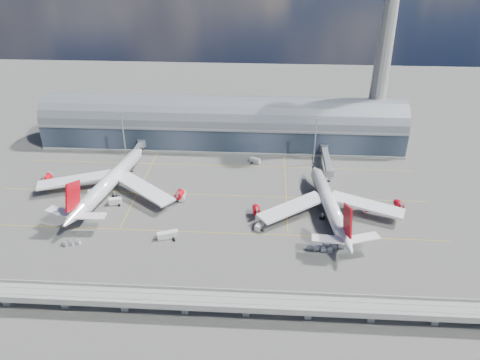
# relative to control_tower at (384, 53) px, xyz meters

# --- Properties ---
(ground) EXTENTS (500.00, 500.00, 0.00)m
(ground) POSITION_rel_control_tower_xyz_m (-85.00, -83.00, -51.64)
(ground) COLOR #474744
(ground) RESTS_ON ground
(taxi_lines) EXTENTS (200.00, 80.12, 0.01)m
(taxi_lines) POSITION_rel_control_tower_xyz_m (-85.00, -60.89, -51.63)
(taxi_lines) COLOR gold
(taxi_lines) RESTS_ON ground
(terminal) EXTENTS (200.00, 30.00, 28.00)m
(terminal) POSITION_rel_control_tower_xyz_m (-85.00, -5.01, -40.30)
(terminal) COLOR #212B37
(terminal) RESTS_ON ground
(control_tower) EXTENTS (19.00, 19.00, 103.00)m
(control_tower) POSITION_rel_control_tower_xyz_m (0.00, 0.00, 0.00)
(control_tower) COLOR gray
(control_tower) RESTS_ON ground
(guideway) EXTENTS (220.00, 8.50, 7.20)m
(guideway) POSITION_rel_control_tower_xyz_m (-85.00, -138.00, -46.34)
(guideway) COLOR gray
(guideway) RESTS_ON ground
(floodlight_mast_left) EXTENTS (3.00, 0.70, 25.70)m
(floodlight_mast_left) POSITION_rel_control_tower_xyz_m (-135.00, -28.00, -38.00)
(floodlight_mast_left) COLOR gray
(floodlight_mast_left) RESTS_ON ground
(floodlight_mast_right) EXTENTS (3.00, 0.70, 25.70)m
(floodlight_mast_right) POSITION_rel_control_tower_xyz_m (-35.00, -28.00, -38.00)
(floodlight_mast_right) COLOR gray
(floodlight_mast_right) RESTS_ON ground
(airliner_left) EXTENTS (70.85, 74.58, 22.79)m
(airliner_left) POSITION_rel_control_tower_xyz_m (-132.33, -66.13, -45.13)
(airliner_left) COLOR white
(airliner_left) RESTS_ON ground
(airliner_right) EXTENTS (66.12, 69.15, 21.94)m
(airliner_right) POSITION_rel_control_tower_xyz_m (-32.11, -77.77, -45.95)
(airliner_right) COLOR white
(airliner_right) RESTS_ON ground
(jet_bridge_left) EXTENTS (4.40, 28.00, 7.25)m
(jet_bridge_left) POSITION_rel_control_tower_xyz_m (-128.41, -29.88, -46.46)
(jet_bridge_left) COLOR gray
(jet_bridge_left) RESTS_ON ground
(jet_bridge_right) EXTENTS (4.40, 32.00, 7.25)m
(jet_bridge_right) POSITION_rel_control_tower_xyz_m (-28.84, -31.82, -46.46)
(jet_bridge_right) COLOR gray
(jet_bridge_right) RESTS_ON ground
(service_truck_0) EXTENTS (4.22, 6.62, 2.61)m
(service_truck_0) POSITION_rel_control_tower_xyz_m (-140.52, -68.89, -50.29)
(service_truck_0) COLOR beige
(service_truck_0) RESTS_ON ground
(service_truck_1) EXTENTS (5.98, 3.76, 3.21)m
(service_truck_1) POSITION_rel_control_tower_xyz_m (-127.24, -74.11, -50.02)
(service_truck_1) COLOR beige
(service_truck_1) RESTS_ON ground
(service_truck_2) EXTENTS (8.77, 5.34, 3.07)m
(service_truck_2) POSITION_rel_control_tower_xyz_m (-98.63, -97.99, -50.04)
(service_truck_2) COLOR beige
(service_truck_2) RESTS_ON ground
(service_truck_3) EXTENTS (4.06, 5.73, 2.59)m
(service_truck_3) POSITION_rel_control_tower_xyz_m (-61.86, -89.03, -50.31)
(service_truck_3) COLOR beige
(service_truck_3) RESTS_ON ground
(service_truck_4) EXTENTS (2.83, 5.58, 3.22)m
(service_truck_4) POSITION_rel_control_tower_xyz_m (-97.85, -68.02, -50.01)
(service_truck_4) COLOR beige
(service_truck_4) RESTS_ON ground
(service_truck_5) EXTENTS (5.79, 4.32, 2.63)m
(service_truck_5) POSITION_rel_control_tower_xyz_m (-65.63, -28.73, -50.29)
(service_truck_5) COLOR beige
(service_truck_5) RESTS_ON ground
(cargo_train_0) EXTENTS (7.43, 3.74, 1.64)m
(cargo_train_0) POSITION_rel_control_tower_xyz_m (-135.91, -104.60, -50.78)
(cargo_train_0) COLOR gray
(cargo_train_0) RESTS_ON ground
(cargo_train_1) EXTENTS (10.07, 3.63, 1.66)m
(cargo_train_1) POSITION_rel_control_tower_xyz_m (-38.14, -102.58, -50.77)
(cargo_train_1) COLOR gray
(cargo_train_1) RESTS_ON ground
(cargo_train_2) EXTENTS (11.41, 2.96, 1.88)m
(cargo_train_2) POSITION_rel_control_tower_xyz_m (-33.77, -100.63, -50.66)
(cargo_train_2) COLOR gray
(cargo_train_2) RESTS_ON ground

